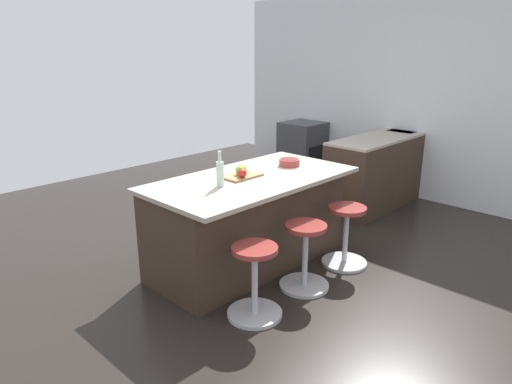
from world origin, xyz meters
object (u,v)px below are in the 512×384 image
Objects in this scene: stool_middle at (305,258)px; apple_yellow at (242,168)px; water_bottle at (220,173)px; fruit_bowl at (289,162)px; cutting_board at (241,176)px; kitchen_island at (249,220)px; apple_red at (242,173)px; apple_green at (240,170)px; oven_range at (303,150)px; stool_by_window at (346,238)px; stool_near_camera at (255,284)px.

apple_yellow is at bearing -90.35° from stool_middle.
water_bottle reaches higher than fruit_bowl.
stool_middle is 0.95m from cutting_board.
water_bottle is (0.40, 0.06, 0.56)m from kitchen_island.
apple_red reaches higher than fruit_bowl.
apple_red is at bearing -79.58° from stool_middle.
apple_red is at bearing 59.05° from apple_green.
oven_range is 3.38m from apple_red.
kitchen_island is 0.51m from apple_red.
apple_yellow is (-0.08, -0.05, -0.00)m from apple_green.
stool_by_window is 1.21m from apple_green.
oven_range is 3.21m from apple_yellow.
stool_by_window is 1.00× the size of stool_middle.
stool_near_camera is 1.06m from apple_red.
stool_near_camera is 7.36× the size of apple_red.
fruit_bowl is (0.07, -0.67, 0.65)m from stool_by_window.
stool_near_camera is 1.65× the size of cutting_board.
apple_green is at bearing -46.12° from stool_by_window.
oven_range is at bearing -144.53° from fruit_bowl.
cutting_board is at bearing -26.36° from kitchen_island.
apple_red is at bearing 19.21° from kitchen_island.
water_bottle is (-0.23, -0.64, 0.73)m from stool_near_camera.
stool_near_camera is at bearing 0.00° from stool_middle.
oven_range is at bearing -151.05° from apple_red.
stool_middle is (0.00, 0.69, -0.17)m from kitchen_island.
water_bottle reaches higher than cutting_board.
oven_range is at bearing -141.03° from stool_middle.
stool_near_camera is 2.86× the size of fruit_bowl.
stool_middle is 1.03m from apple_yellow.
kitchen_island is at bearing 86.96° from apple_yellow.
oven_range is at bearing -153.02° from water_bottle.
stool_by_window is at bearing 133.79° from cutting_board.
stool_by_window is 7.55× the size of apple_yellow.
stool_near_camera is (3.43, 2.27, -0.17)m from oven_range.
stool_by_window is 6.92× the size of apple_green.
stool_by_window is 1.26m from stool_near_camera.
kitchen_island reaches higher than stool_near_camera.
fruit_bowl is at bearing 174.78° from apple_green.
stool_near_camera is 1.00m from water_bottle.
stool_near_camera is (1.26, 0.00, 0.00)m from stool_by_window.
stool_near_camera is 6.92× the size of apple_green.
fruit_bowl reaches higher than stool_by_window.
apple_red is (2.92, 1.62, 0.50)m from oven_range.
stool_middle is (0.63, 0.00, 0.00)m from stool_by_window.
kitchen_island is 5.55× the size of cutting_board.
apple_yellow is 0.98× the size of apple_red.
stool_middle is at bearing 122.18° from water_bottle.
water_bottle is at bearing -31.70° from stool_by_window.
kitchen_island is at bearing -2.03° from fruit_bowl.
oven_range is 4.29× the size of fruit_bowl.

